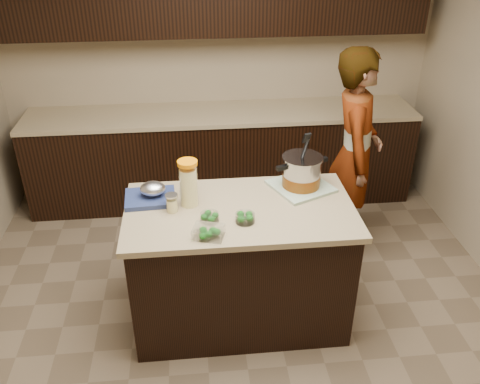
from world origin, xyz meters
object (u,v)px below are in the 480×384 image
object	(u,v)px
stock_pot	(302,173)
lemonade_pitcher	(189,185)
island	(240,264)
person	(354,155)

from	to	relation	value
stock_pot	lemonade_pitcher	distance (m)	0.77
lemonade_pitcher	island	bearing A→B (deg)	-14.74
stock_pot	island	bearing A→B (deg)	-170.27
island	person	distance (m)	1.31
stock_pot	person	world-z (taller)	person
island	lemonade_pitcher	xyz separation A→B (m)	(-0.32, 0.08, 0.59)
stock_pot	lemonade_pitcher	bearing A→B (deg)	173.15
island	person	size ratio (longest dim) A/B	0.86
island	person	bearing A→B (deg)	38.20
person	lemonade_pitcher	bearing A→B (deg)	133.40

